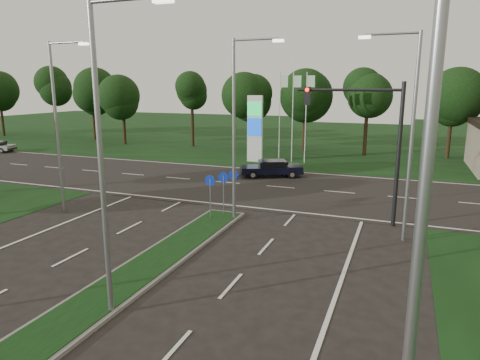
% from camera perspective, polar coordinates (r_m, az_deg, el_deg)
% --- Properties ---
extents(verge_far, '(160.00, 50.00, 0.02)m').
position_cam_1_polar(verge_far, '(59.65, 12.68, 5.54)').
color(verge_far, black).
rests_on(verge_far, ground).
extents(cross_road, '(160.00, 12.00, 0.02)m').
position_cam_1_polar(cross_road, '(29.75, 3.54, -0.80)').
color(cross_road, black).
rests_on(cross_road, ground).
extents(median_kerb, '(2.00, 26.00, 0.12)m').
position_cam_1_polar(median_kerb, '(13.38, -25.17, -18.95)').
color(median_kerb, slate).
rests_on(median_kerb, ground).
extents(streetlight_median_near, '(2.53, 0.22, 9.00)m').
position_cam_1_polar(streetlight_median_near, '(12.45, -17.46, 4.04)').
color(streetlight_median_near, gray).
rests_on(streetlight_median_near, ground).
extents(streetlight_median_far, '(2.53, 0.22, 9.00)m').
position_cam_1_polar(streetlight_median_far, '(21.16, -0.32, 7.80)').
color(streetlight_median_far, gray).
rests_on(streetlight_median_far, ground).
extents(streetlight_left_far, '(2.53, 0.22, 9.00)m').
position_cam_1_polar(streetlight_left_far, '(24.56, -22.99, 7.46)').
color(streetlight_left_far, gray).
rests_on(streetlight_left_far, ground).
extents(streetlight_right_far, '(2.53, 0.22, 9.00)m').
position_cam_1_polar(streetlight_right_far, '(19.70, 21.45, 6.62)').
color(streetlight_right_far, gray).
rests_on(streetlight_right_far, ground).
extents(streetlight_right_near, '(2.53, 0.22, 9.00)m').
position_cam_1_polar(streetlight_right_near, '(5.87, 21.07, -5.10)').
color(streetlight_right_near, gray).
rests_on(streetlight_right_near, ground).
extents(traffic_signal, '(5.10, 0.42, 7.00)m').
position_cam_1_polar(traffic_signal, '(21.78, 17.13, 6.26)').
color(traffic_signal, black).
rests_on(traffic_signal, ground).
extents(median_signs, '(1.16, 1.76, 2.38)m').
position_cam_1_polar(median_signs, '(22.42, -2.32, -0.66)').
color(median_signs, gray).
rests_on(median_signs, ground).
extents(gas_pylon, '(5.80, 1.26, 8.00)m').
position_cam_1_polar(gas_pylon, '(38.91, 2.33, 7.09)').
color(gas_pylon, silver).
rests_on(gas_pylon, ground).
extents(treeline_far, '(6.00, 6.00, 9.90)m').
position_cam_1_polar(treeline_far, '(44.40, 10.20, 12.25)').
color(treeline_far, black).
rests_on(treeline_far, ground).
extents(navy_sedan, '(4.96, 3.57, 1.26)m').
position_cam_1_polar(navy_sedan, '(32.74, 4.23, 1.61)').
color(navy_sedan, black).
rests_on(navy_sedan, ground).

